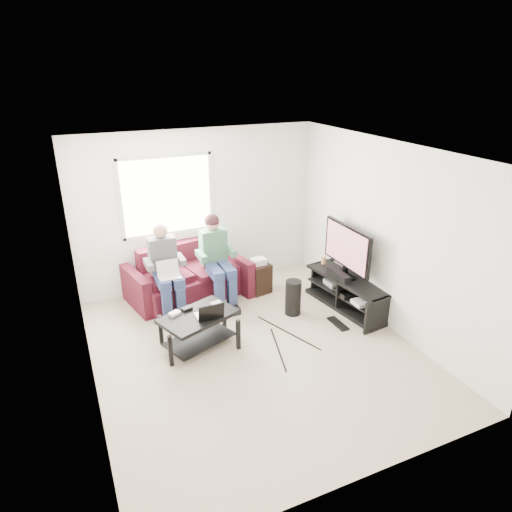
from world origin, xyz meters
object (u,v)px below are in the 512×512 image
(coffee_table, at_px, (199,323))
(subwoofer, at_px, (293,297))
(sofa, at_px, (188,279))
(tv_stand, at_px, (347,295))
(tv, at_px, (347,248))
(end_table, at_px, (259,277))

(coffee_table, xyz_separation_m, subwoofer, (1.55, 0.26, -0.09))
(sofa, xyz_separation_m, tv_stand, (2.14, -1.35, -0.09))
(sofa, xyz_separation_m, subwoofer, (1.29, -1.17, -0.04))
(tv, xyz_separation_m, end_table, (-1.02, 0.94, -0.69))
(tv_stand, relative_size, end_table, 2.60)
(sofa, height_order, subwoofer, sofa)
(tv, bearing_deg, tv_stand, -88.53)
(sofa, bearing_deg, end_table, -15.26)
(sofa, bearing_deg, tv_stand, -32.19)
(subwoofer, distance_m, end_table, 0.88)
(sofa, relative_size, subwoofer, 3.65)
(subwoofer, relative_size, end_table, 0.91)
(tv_stand, bearing_deg, subwoofer, 168.27)
(coffee_table, distance_m, end_table, 1.78)
(coffee_table, distance_m, tv_stand, 2.41)
(sofa, distance_m, tv, 2.55)
(sofa, height_order, tv_stand, sofa)
(coffee_table, xyz_separation_m, tv_stand, (2.40, 0.08, -0.14))
(tv_stand, bearing_deg, sofa, 147.81)
(end_table, bearing_deg, coffee_table, -140.71)
(tv, height_order, end_table, tv)
(coffee_table, bearing_deg, end_table, 39.29)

